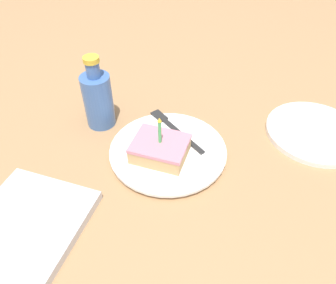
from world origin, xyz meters
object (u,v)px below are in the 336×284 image
(fork, at_px, (173,128))
(cake_slice, at_px, (160,148))
(side_plate, at_px, (315,132))
(plate, at_px, (168,151))
(bottle, at_px, (98,99))
(marble_board, at_px, (14,243))

(fork, bearing_deg, cake_slice, 179.83)
(fork, xyz_separation_m, side_plate, (0.11, -0.33, -0.01))
(fork, bearing_deg, plate, -172.32)
(cake_slice, height_order, fork, cake_slice)
(plate, height_order, side_plate, plate)
(cake_slice, xyz_separation_m, fork, (0.10, -0.00, -0.02))
(plate, relative_size, bottle, 1.44)
(plate, height_order, fork, fork)
(bottle, xyz_separation_m, side_plate, (0.13, -0.52, -0.07))
(bottle, bearing_deg, cake_slice, -113.50)
(plate, height_order, cake_slice, cake_slice)
(plate, height_order, marble_board, marble_board)
(cake_slice, relative_size, fork, 0.71)
(side_plate, xyz_separation_m, marble_board, (-0.49, 0.51, 0.00))
(plate, xyz_separation_m, cake_slice, (-0.03, 0.01, 0.03))
(cake_slice, relative_size, bottle, 0.63)
(plate, distance_m, marble_board, 0.36)
(cake_slice, height_order, side_plate, cake_slice)
(plate, distance_m, cake_slice, 0.04)
(fork, xyz_separation_m, bottle, (-0.01, 0.19, 0.05))
(plate, relative_size, cake_slice, 2.27)
(bottle, bearing_deg, marble_board, -178.28)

